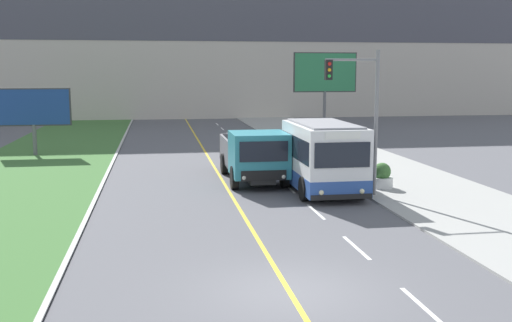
{
  "coord_description": "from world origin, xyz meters",
  "views": [
    {
      "loc": [
        -3.02,
        -13.32,
        5.24
      ],
      "look_at": [
        1.1,
        11.52,
        1.4
      ],
      "focal_mm": 42.0,
      "sensor_mm": 36.0,
      "label": 1
    }
  ],
  "objects_px": {
    "dump_truck": "(255,157)",
    "planter_round_near": "(382,177)",
    "city_bus": "(323,158)",
    "traffic_light_mast": "(362,105)",
    "billboard_small": "(33,109)",
    "planter_round_second": "(350,161)",
    "billboard_large": "(325,75)"
  },
  "relations": [
    {
      "from": "city_bus",
      "to": "traffic_light_mast",
      "type": "relative_size",
      "value": 0.9
    },
    {
      "from": "traffic_light_mast",
      "to": "billboard_large",
      "type": "xyz_separation_m",
      "value": [
        5.15,
        23.5,
        1.03
      ]
    },
    {
      "from": "traffic_light_mast",
      "to": "planter_round_near",
      "type": "xyz_separation_m",
      "value": [
        1.5,
        1.35,
        -3.27
      ]
    },
    {
      "from": "billboard_small",
      "to": "billboard_large",
      "type": "bearing_deg",
      "value": 22.17
    },
    {
      "from": "billboard_small",
      "to": "planter_round_near",
      "type": "xyz_separation_m",
      "value": [
        17.22,
        -13.65,
        -2.33
      ]
    },
    {
      "from": "billboard_small",
      "to": "planter_round_second",
      "type": "xyz_separation_m",
      "value": [
        17.33,
        -8.84,
        -2.33
      ]
    },
    {
      "from": "billboard_large",
      "to": "dump_truck",
      "type": "bearing_deg",
      "value": -114.23
    },
    {
      "from": "traffic_light_mast",
      "to": "planter_round_second",
      "type": "bearing_deg",
      "value": 75.36
    },
    {
      "from": "city_bus",
      "to": "billboard_small",
      "type": "distance_m",
      "value": 20.1
    },
    {
      "from": "billboard_small",
      "to": "planter_round_second",
      "type": "distance_m",
      "value": 19.6
    },
    {
      "from": "traffic_light_mast",
      "to": "planter_round_second",
      "type": "height_order",
      "value": "traffic_light_mast"
    },
    {
      "from": "traffic_light_mast",
      "to": "planter_round_near",
      "type": "bearing_deg",
      "value": 41.99
    },
    {
      "from": "dump_truck",
      "to": "traffic_light_mast",
      "type": "xyz_separation_m",
      "value": [
        3.8,
        -3.63,
        2.57
      ]
    },
    {
      "from": "billboard_large",
      "to": "planter_round_second",
      "type": "distance_m",
      "value": 18.22
    },
    {
      "from": "billboard_small",
      "to": "city_bus",
      "type": "bearing_deg",
      "value": -43.87
    },
    {
      "from": "traffic_light_mast",
      "to": "billboard_large",
      "type": "bearing_deg",
      "value": 77.65
    },
    {
      "from": "planter_round_near",
      "to": "city_bus",
      "type": "bearing_deg",
      "value": -174.92
    },
    {
      "from": "dump_truck",
      "to": "city_bus",
      "type": "bearing_deg",
      "value": -44.96
    },
    {
      "from": "planter_round_near",
      "to": "planter_round_second",
      "type": "height_order",
      "value": "planter_round_near"
    },
    {
      "from": "billboard_small",
      "to": "planter_round_second",
      "type": "bearing_deg",
      "value": -27.03
    },
    {
      "from": "planter_round_near",
      "to": "billboard_small",
      "type": "bearing_deg",
      "value": 141.6
    },
    {
      "from": "traffic_light_mast",
      "to": "dump_truck",
      "type": "bearing_deg",
      "value": 136.3
    },
    {
      "from": "traffic_light_mast",
      "to": "billboard_large",
      "type": "distance_m",
      "value": 24.08
    },
    {
      "from": "dump_truck",
      "to": "traffic_light_mast",
      "type": "height_order",
      "value": "traffic_light_mast"
    },
    {
      "from": "city_bus",
      "to": "planter_round_near",
      "type": "relative_size",
      "value": 4.88
    },
    {
      "from": "traffic_light_mast",
      "to": "billboard_small",
      "type": "height_order",
      "value": "traffic_light_mast"
    },
    {
      "from": "city_bus",
      "to": "planter_round_near",
      "type": "xyz_separation_m",
      "value": [
        2.76,
        0.25,
        -0.96
      ]
    },
    {
      "from": "dump_truck",
      "to": "billboard_small",
      "type": "bearing_deg",
      "value": 136.37
    },
    {
      "from": "city_bus",
      "to": "planter_round_second",
      "type": "distance_m",
      "value": 5.89
    },
    {
      "from": "dump_truck",
      "to": "planter_round_near",
      "type": "xyz_separation_m",
      "value": [
        5.29,
        -2.28,
        -0.7
      ]
    },
    {
      "from": "dump_truck",
      "to": "traffic_light_mast",
      "type": "bearing_deg",
      "value": -43.7
    },
    {
      "from": "billboard_large",
      "to": "planter_round_second",
      "type": "xyz_separation_m",
      "value": [
        -3.54,
        -17.35,
        -4.3
      ]
    }
  ]
}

